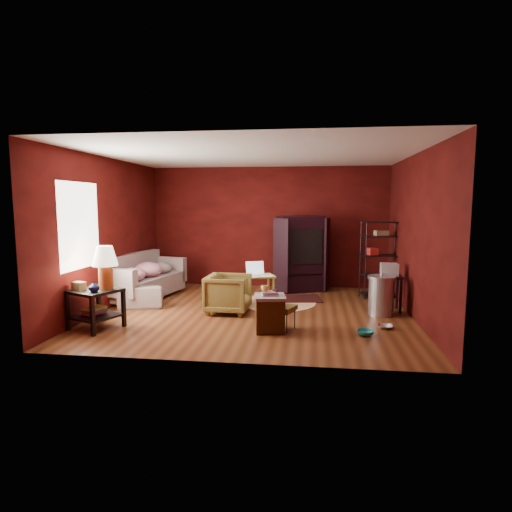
% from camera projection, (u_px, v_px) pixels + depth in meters
% --- Properties ---
extents(room, '(5.54, 5.04, 2.84)m').
position_uv_depth(room, '(252.00, 235.00, 7.57)').
color(room, brown).
rests_on(room, ground).
extents(sofa, '(1.16, 2.12, 0.80)m').
position_uv_depth(sofa, '(144.00, 280.00, 8.80)').
color(sofa, gray).
rests_on(sofa, ground).
extents(armchair, '(0.72, 0.77, 0.76)m').
position_uv_depth(armchair, '(228.00, 292.00, 7.66)').
color(armchair, black).
rests_on(armchair, ground).
extents(pet_bowl_steel, '(0.24, 0.09, 0.23)m').
position_uv_depth(pet_bowl_steel, '(385.00, 321.00, 6.72)').
color(pet_bowl_steel, silver).
rests_on(pet_bowl_steel, ground).
extents(pet_bowl_turquoise, '(0.26, 0.11, 0.25)m').
position_uv_depth(pet_bowl_turquoise, '(366.00, 327.00, 6.37)').
color(pet_bowl_turquoise, teal).
rests_on(pet_bowl_turquoise, ground).
extents(vase, '(0.16, 0.17, 0.16)m').
position_uv_depth(vase, '(94.00, 287.00, 6.47)').
color(vase, '#0C133F').
rests_on(vase, side_table).
extents(mug, '(0.14, 0.12, 0.11)m').
position_uv_depth(mug, '(265.00, 288.00, 6.52)').
color(mug, '#D3C667').
rests_on(mug, hamper).
extents(side_table, '(0.86, 0.86, 1.30)m').
position_uv_depth(side_table, '(100.00, 279.00, 6.66)').
color(side_table, black).
rests_on(side_table, ground).
extents(sofa_cushions, '(1.20, 2.14, 0.84)m').
position_uv_depth(sofa_cushions, '(144.00, 279.00, 8.82)').
color(sofa_cushions, gray).
rests_on(sofa_cushions, sofa).
extents(hamper, '(0.52, 0.52, 0.64)m').
position_uv_depth(hamper, '(270.00, 313.00, 6.55)').
color(hamper, '#462810').
rests_on(hamper, ground).
extents(footstool, '(0.48, 0.48, 0.38)m').
position_uv_depth(footstool, '(282.00, 309.00, 6.65)').
color(footstool, black).
rests_on(footstool, ground).
extents(rug_round, '(1.75, 1.75, 0.01)m').
position_uv_depth(rug_round, '(277.00, 303.00, 8.46)').
color(rug_round, white).
rests_on(rug_round, ground).
extents(rug_oriental, '(1.22, 0.92, 0.01)m').
position_uv_depth(rug_oriental, '(293.00, 299.00, 8.77)').
color(rug_oriental, '#4B1414').
rests_on(rug_oriental, ground).
extents(laptop_desk, '(0.78, 0.69, 0.82)m').
position_uv_depth(laptop_desk, '(257.00, 278.00, 8.33)').
color(laptop_desk, '#DCFF74').
rests_on(laptop_desk, ground).
extents(tv_armoire, '(1.23, 0.98, 1.68)m').
position_uv_depth(tv_armoire, '(301.00, 252.00, 9.50)').
color(tv_armoire, black).
rests_on(tv_armoire, ground).
extents(wire_shelving, '(0.84, 0.51, 1.59)m').
position_uv_depth(wire_shelving, '(381.00, 256.00, 8.84)').
color(wire_shelving, black).
rests_on(wire_shelving, ground).
extents(small_stand, '(0.45, 0.45, 0.87)m').
position_uv_depth(small_stand, '(389.00, 275.00, 7.80)').
color(small_stand, black).
rests_on(small_stand, ground).
extents(trash_can, '(0.58, 0.58, 0.75)m').
position_uv_depth(trash_can, '(381.00, 295.00, 7.51)').
color(trash_can, '#B6B7BE').
rests_on(trash_can, ground).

